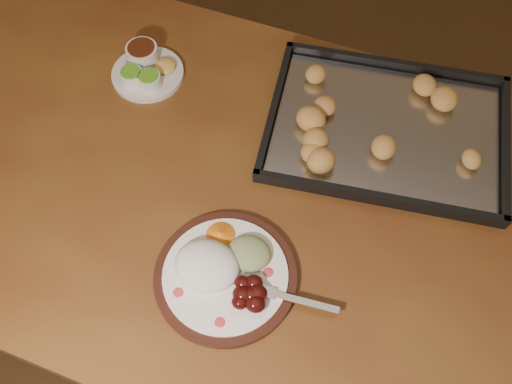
% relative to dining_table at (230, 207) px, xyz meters
% --- Properties ---
extents(ground, '(4.00, 4.00, 0.00)m').
position_rel_dining_table_xyz_m(ground, '(0.27, -0.13, -0.65)').
color(ground, '#51321B').
rests_on(ground, ground).
extents(dining_table, '(1.51, 0.92, 0.75)m').
position_rel_dining_table_xyz_m(dining_table, '(0.00, 0.00, 0.00)').
color(dining_table, brown).
rests_on(dining_table, ground).
extents(dinner_plate, '(0.34, 0.26, 0.06)m').
position_rel_dining_table_xyz_m(dinner_plate, '(0.07, -0.19, 0.12)').
color(dinner_plate, '#33150E').
rests_on(dinner_plate, dining_table).
extents(condiment_saucer, '(0.16, 0.16, 0.06)m').
position_rel_dining_table_xyz_m(condiment_saucer, '(-0.28, 0.21, 0.12)').
color(condiment_saucer, beige).
rests_on(condiment_saucer, dining_table).
extents(baking_tray, '(0.55, 0.43, 0.05)m').
position_rel_dining_table_xyz_m(baking_tray, '(0.27, 0.24, 0.11)').
color(baking_tray, black).
rests_on(baking_tray, dining_table).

